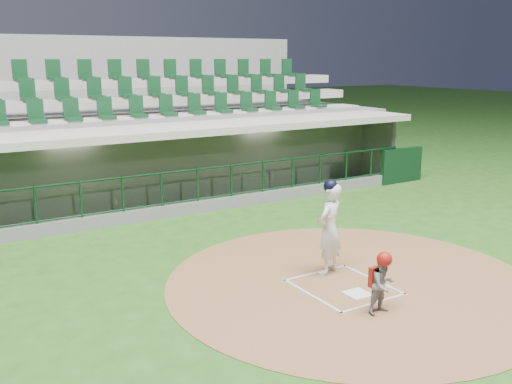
% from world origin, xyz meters
% --- Properties ---
extents(ground, '(120.00, 120.00, 0.00)m').
position_xyz_m(ground, '(0.00, 0.00, 0.00)').
color(ground, '#214E16').
rests_on(ground, ground).
extents(dirt_circle, '(7.20, 7.20, 0.01)m').
position_xyz_m(dirt_circle, '(0.30, -0.20, 0.01)').
color(dirt_circle, brown).
rests_on(dirt_circle, ground).
extents(home_plate, '(0.43, 0.43, 0.02)m').
position_xyz_m(home_plate, '(0.00, -0.70, 0.02)').
color(home_plate, silver).
rests_on(home_plate, dirt_circle).
extents(batter_box_chalk, '(1.55, 1.80, 0.01)m').
position_xyz_m(batter_box_chalk, '(0.00, -0.30, 0.02)').
color(batter_box_chalk, silver).
rests_on(batter_box_chalk, ground).
extents(dugout_structure, '(16.40, 3.70, 3.00)m').
position_xyz_m(dugout_structure, '(0.14, 7.83, 0.95)').
color(dugout_structure, slate).
rests_on(dugout_structure, ground).
extents(seating_deck, '(17.00, 6.72, 5.15)m').
position_xyz_m(seating_deck, '(0.00, 10.91, 1.42)').
color(seating_deck, gray).
rests_on(seating_deck, ground).
extents(batter, '(0.94, 0.98, 1.93)m').
position_xyz_m(batter, '(0.23, 0.45, 0.97)').
color(batter, white).
rests_on(batter, dirt_circle).
extents(catcher, '(0.50, 0.40, 1.09)m').
position_xyz_m(catcher, '(-0.16, -1.49, 0.56)').
color(catcher, gray).
rests_on(catcher, dirt_circle).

